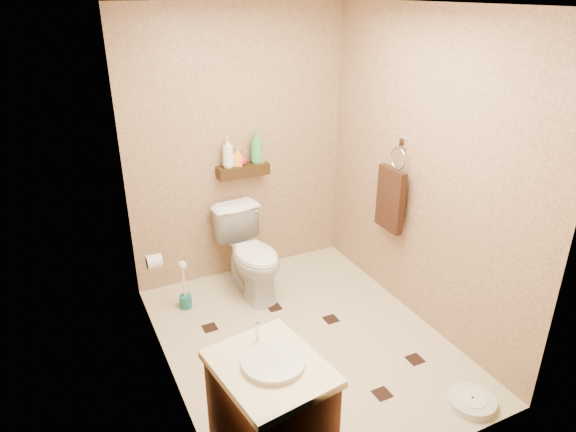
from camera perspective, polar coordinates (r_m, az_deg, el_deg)
ground at (r=4.07m, az=1.75°, el=-13.67°), size 2.50×2.50×0.00m
wall_back at (r=4.54m, az=-5.46°, el=7.52°), size 2.00×0.04×2.40m
wall_front at (r=2.54m, az=15.39°, el=-7.36°), size 2.00×0.04×2.40m
wall_left at (r=3.15m, az=-14.28°, el=-0.83°), size 0.04×2.50×2.40m
wall_right at (r=4.00m, az=14.80°, el=4.50°), size 0.04×2.50×2.40m
ceiling at (r=3.21m, az=2.33°, el=22.49°), size 2.00×2.50×0.02m
wall_shelf at (r=4.52m, az=-5.01°, el=5.08°), size 0.46×0.14×0.10m
floor_accents at (r=4.04m, az=2.71°, el=-13.96°), size 1.34×1.35×0.01m
toilet at (r=4.47m, az=-4.11°, el=-4.20°), size 0.48×0.77×0.75m
vanity at (r=2.94m, az=-1.90°, el=-21.61°), size 0.59×0.68×0.87m
bathroom_scale at (r=3.74m, az=19.75°, el=-18.83°), size 0.40×0.40×0.06m
toilet_brush at (r=4.43m, az=-11.41°, el=-8.22°), size 0.10×0.10×0.45m
towel_ring at (r=4.22m, az=11.37°, el=2.15°), size 0.12×0.30×0.76m
toilet_paper at (r=4.00m, az=-14.66°, el=-4.91°), size 0.12×0.11×0.12m
bottle_a at (r=4.43m, az=-6.69°, el=7.05°), size 0.14×0.14×0.27m
bottle_b at (r=4.47m, az=-5.57°, el=6.59°), size 0.10×0.10×0.16m
bottle_c at (r=4.48m, az=-5.25°, el=6.43°), size 0.14×0.14×0.13m
bottle_d at (r=4.51m, az=-3.52°, el=7.64°), size 0.15×0.15×0.29m
bottle_e at (r=4.54m, az=-3.16°, el=6.90°), size 0.10×0.10×0.15m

